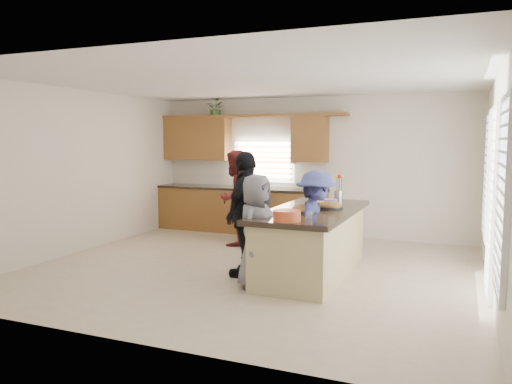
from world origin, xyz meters
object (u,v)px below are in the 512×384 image
at_px(woman_right_front, 256,231).
at_px(woman_right_back, 316,225).
at_px(island, 312,243).
at_px(woman_left_back, 245,203).
at_px(woman_left_front, 247,214).
at_px(woman_left_mid, 235,198).
at_px(salad_bowl, 287,215).

bearing_deg(woman_right_front, woman_right_back, -44.11).
height_order(island, woman_right_front, woman_right_front).
relative_size(woman_left_back, woman_right_front, 0.99).
relative_size(woman_left_front, woman_right_front, 1.19).
bearing_deg(woman_left_mid, woman_right_front, 36.28).
bearing_deg(salad_bowl, woman_left_front, 139.87).
distance_m(island, woman_left_back, 2.58).
bearing_deg(island, woman_left_back, 135.90).
distance_m(woman_left_mid, woman_left_front, 2.11).
distance_m(salad_bowl, woman_left_front, 1.10).
bearing_deg(woman_left_front, woman_left_back, -151.52).
xyz_separation_m(woman_left_front, woman_right_back, (0.97, 0.17, -0.13)).
relative_size(island, woman_right_front, 1.81).
bearing_deg(woman_right_back, woman_left_mid, 43.75).
relative_size(salad_bowl, woman_right_back, 0.22).
bearing_deg(woman_left_back, salad_bowl, 8.23).
bearing_deg(woman_left_mid, woman_right_back, 55.71).
distance_m(salad_bowl, woman_left_back, 3.48).
bearing_deg(woman_left_mid, woman_left_back, -179.60).
height_order(island, woman_left_front, woman_left_front).
height_order(island, woman_left_back, woman_left_back).
relative_size(woman_left_back, woman_left_front, 0.83).
xyz_separation_m(island, woman_right_back, (0.13, -0.27, 0.31)).
xyz_separation_m(woman_left_mid, woman_left_front, (1.03, -1.84, 0.02)).
height_order(woman_left_back, woman_left_front, woman_left_front).
xyz_separation_m(salad_bowl, woman_right_back, (0.13, 0.88, -0.26)).
bearing_deg(woman_left_back, woman_left_front, 0.31).
distance_m(woman_left_mid, woman_right_back, 2.61).
xyz_separation_m(woman_right_back, woman_right_front, (-0.64, -0.62, -0.02)).
relative_size(salad_bowl, woman_left_mid, 0.19).
bearing_deg(woman_right_back, woman_right_front, 127.83).
height_order(salad_bowl, woman_left_mid, woman_left_mid).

